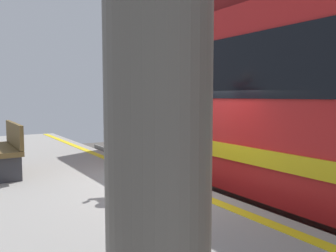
# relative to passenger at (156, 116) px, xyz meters

# --- Properties ---
(ground_plane) EXTENTS (25.12, 25.12, 0.00)m
(ground_plane) POSITION_rel_passenger_xyz_m (0.06, -0.54, -2.12)
(ground_plane) COLOR #4C4742
(platform) EXTENTS (16.75, 3.85, 1.06)m
(platform) POSITION_rel_passenger_xyz_m (0.06, 1.39, -1.59)
(platform) COLOR gray
(platform) RESTS_ON ground
(safety_line) EXTENTS (16.41, 0.16, 0.01)m
(safety_line) POSITION_rel_passenger_xyz_m (0.06, -0.24, -1.05)
(safety_line) COLOR yellow
(safety_line) RESTS_ON platform
(track_rail_near) EXTENTS (21.77, 0.08, 0.16)m
(track_rail_near) POSITION_rel_passenger_xyz_m (0.06, -1.64, -2.04)
(track_rail_near) COLOR slate
(track_rail_near) RESTS_ON ground
(track_rail_far) EXTENTS (21.77, 0.08, 0.16)m
(track_rail_far) POSITION_rel_passenger_xyz_m (0.06, -3.08, -2.04)
(track_rail_far) COLOR slate
(track_rail_far) RESTS_ON ground
(passenger) EXTENTS (0.57, 0.55, 1.78)m
(passenger) POSITION_rel_passenger_xyz_m (0.00, 0.00, 0.00)
(passenger) COLOR #262628
(passenger) RESTS_ON platform
(handbag) EXTENTS (0.33, 0.30, 0.36)m
(handbag) POSITION_rel_passenger_xyz_m (0.38, 0.05, -0.89)
(handbag) COLOR #59331E
(handbag) RESTS_ON platform
(bench) EXTENTS (1.53, 0.44, 0.90)m
(bench) POSITION_rel_passenger_xyz_m (2.03, 1.80, -0.57)
(bench) COLOR brown
(bench) RESTS_ON platform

